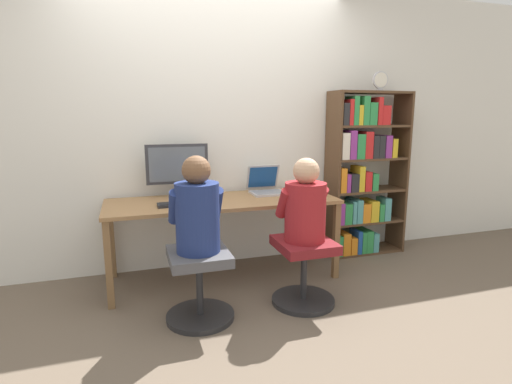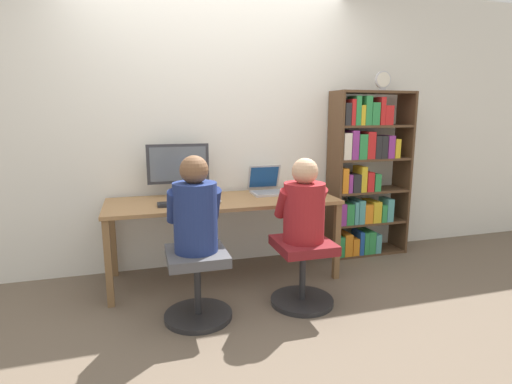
% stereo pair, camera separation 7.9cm
% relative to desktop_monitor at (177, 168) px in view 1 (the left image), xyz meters
% --- Properties ---
extents(ground_plane, '(14.00, 14.00, 0.00)m').
position_rel_desktop_monitor_xyz_m(ground_plane, '(0.35, -0.57, -0.96)').
color(ground_plane, brown).
extents(wall_back, '(10.00, 0.05, 2.60)m').
position_rel_desktop_monitor_xyz_m(wall_back, '(0.35, 0.19, 0.34)').
color(wall_back, silver).
rests_on(wall_back, ground_plane).
extents(desk, '(1.94, 0.69, 0.70)m').
position_rel_desktop_monitor_xyz_m(desk, '(0.35, -0.22, -0.32)').
color(desk, olive).
rests_on(desk, ground_plane).
extents(desktop_monitor, '(0.53, 0.17, 0.46)m').
position_rel_desktop_monitor_xyz_m(desktop_monitor, '(0.00, 0.00, 0.00)').
color(desktop_monitor, '#333338').
rests_on(desktop_monitor, desk).
extents(laptop, '(0.31, 0.33, 0.25)m').
position_rel_desktop_monitor_xyz_m(laptop, '(0.80, -0.06, -0.21)').
color(laptop, '#B7B7BC').
rests_on(laptop, desk).
extents(keyboard, '(0.42, 0.13, 0.03)m').
position_rel_desktop_monitor_xyz_m(keyboard, '(0.00, -0.34, -0.25)').
color(keyboard, '#232326').
rests_on(keyboard, desk).
extents(computer_mouse_by_keyboard, '(0.07, 0.09, 0.03)m').
position_rel_desktop_monitor_xyz_m(computer_mouse_by_keyboard, '(0.27, -0.34, -0.24)').
color(computer_mouse_by_keyboard, silver).
rests_on(computer_mouse_by_keyboard, desk).
extents(office_chair_left, '(0.48, 0.48, 0.50)m').
position_rel_desktop_monitor_xyz_m(office_chair_left, '(0.02, -0.88, -0.68)').
color(office_chair_left, '#262628').
rests_on(office_chair_left, ground_plane).
extents(office_chair_right, '(0.48, 0.48, 0.50)m').
position_rel_desktop_monitor_xyz_m(office_chair_right, '(0.81, -0.88, -0.68)').
color(office_chair_right, '#262628').
rests_on(office_chair_right, ground_plane).
extents(person_at_monitor, '(0.36, 0.32, 0.66)m').
position_rel_desktop_monitor_xyz_m(person_at_monitor, '(0.02, -0.88, -0.18)').
color(person_at_monitor, navy).
rests_on(person_at_monitor, office_chair_left).
extents(person_at_laptop, '(0.37, 0.31, 0.61)m').
position_rel_desktop_monitor_xyz_m(person_at_laptop, '(0.81, -0.88, -0.20)').
color(person_at_laptop, maroon).
rests_on(person_at_laptop, office_chair_right).
extents(bookshelf, '(0.80, 0.30, 1.64)m').
position_rel_desktop_monitor_xyz_m(bookshelf, '(1.82, -0.03, -0.15)').
color(bookshelf, '#513823').
rests_on(bookshelf, ground_plane).
extents(desk_clock, '(0.16, 0.03, 0.18)m').
position_rel_desktop_monitor_xyz_m(desk_clock, '(1.93, -0.10, 0.77)').
color(desk_clock, '#B2B2B7').
rests_on(desk_clock, bookshelf).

